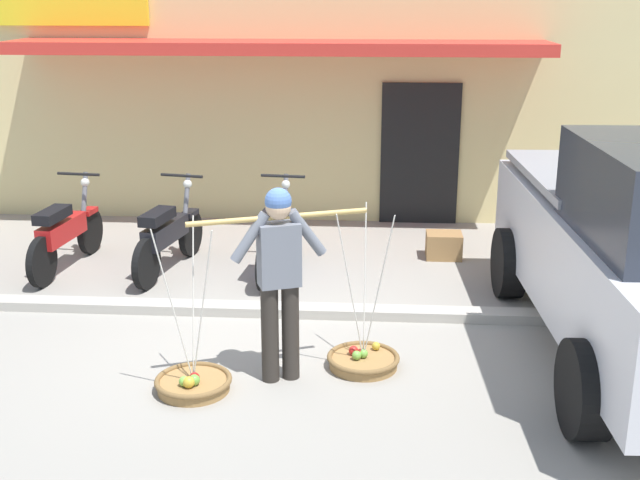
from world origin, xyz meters
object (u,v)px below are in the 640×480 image
motorcycle_third_in_row (275,236)px  motorcycle_nearest_shop (65,233)px  fruit_vendor (279,272)px  motorcycle_second_in_row (168,235)px  fruit_basket_left_side (193,382)px  wooden_crate (444,245)px  fruit_basket_right_side (363,359)px

motorcycle_third_in_row → motorcycle_nearest_shop: bearing=-178.6°
fruit_vendor → motorcycle_second_in_row: 3.18m
fruit_basket_left_side → motorcycle_second_in_row: (-0.94, 2.94, 0.38)m
motorcycle_nearest_shop → motorcycle_second_in_row: same height
motorcycle_nearest_shop → motorcycle_third_in_row: size_ratio=1.00×
motorcycle_nearest_shop → wooden_crate: motorcycle_nearest_shop is taller
fruit_vendor → fruit_basket_left_side: (-0.71, -0.27, -0.90)m
fruit_basket_right_side → fruit_vendor: bearing=-159.1°
fruit_basket_left_side → motorcycle_nearest_shop: 3.67m
motorcycle_second_in_row → motorcycle_third_in_row: same height
fruit_vendor → motorcycle_third_in_row: (-0.38, 2.72, -0.52)m
fruit_basket_left_side → fruit_basket_right_side: (1.41, 0.54, -0.00)m
fruit_basket_right_side → motorcycle_third_in_row: (-1.08, 2.45, 0.38)m
motorcycle_second_in_row → wooden_crate: motorcycle_second_in_row is taller
fruit_basket_left_side → motorcycle_second_in_row: bearing=107.7°
motorcycle_second_in_row → wooden_crate: (3.30, 0.77, -0.29)m
fruit_vendor → motorcycle_second_in_row: bearing=121.7°
fruit_vendor → motorcycle_third_in_row: fruit_vendor is taller
fruit_vendor → wooden_crate: 3.90m
fruit_basket_right_side → motorcycle_second_in_row: bearing=134.5°
fruit_basket_left_side → wooden_crate: size_ratio=3.30×
fruit_vendor → fruit_basket_left_side: bearing=-158.9°
motorcycle_nearest_shop → motorcycle_third_in_row: (2.51, 0.06, 0.00)m
fruit_basket_left_side → motorcycle_nearest_shop: size_ratio=0.80×
motorcycle_third_in_row → wooden_crate: size_ratio=4.14×
fruit_vendor → fruit_basket_left_side: 1.18m
motorcycle_third_in_row → wooden_crate: motorcycle_third_in_row is taller
fruit_basket_right_side → motorcycle_third_in_row: size_ratio=0.80×
fruit_basket_right_side → motorcycle_third_in_row: fruit_basket_right_side is taller
fruit_vendor → motorcycle_second_in_row: fruit_vendor is taller
fruit_vendor → fruit_basket_right_side: size_ratio=1.17×
fruit_vendor → motorcycle_third_in_row: 2.80m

